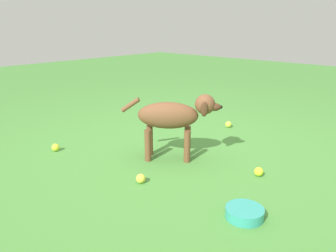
% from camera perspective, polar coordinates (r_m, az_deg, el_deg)
% --- Properties ---
extents(ground, '(14.00, 14.00, 0.00)m').
position_cam_1_polar(ground, '(2.89, 2.78, -4.34)').
color(ground, '#478438').
extents(dog, '(0.65, 0.53, 0.54)m').
position_cam_1_polar(dog, '(2.62, 1.02, 1.62)').
color(dog, brown).
rests_on(dog, ground).
extents(tennis_ball_0, '(0.07, 0.07, 0.07)m').
position_cam_1_polar(tennis_ball_0, '(3.04, -18.73, -3.50)').
color(tennis_ball_0, yellow).
rests_on(tennis_ball_0, ground).
extents(tennis_ball_1, '(0.07, 0.07, 0.07)m').
position_cam_1_polar(tennis_ball_1, '(3.58, 10.32, 0.28)').
color(tennis_ball_1, '#C4D63C').
rests_on(tennis_ball_1, ground).
extents(tennis_ball_2, '(0.07, 0.07, 0.07)m').
position_cam_1_polar(tennis_ball_2, '(2.52, 15.29, -7.57)').
color(tennis_ball_2, '#CEE02B').
rests_on(tennis_ball_2, ground).
extents(tennis_ball_3, '(0.07, 0.07, 0.07)m').
position_cam_1_polar(tennis_ball_3, '(2.34, -4.70, -8.97)').
color(tennis_ball_3, '#D6D840').
rests_on(tennis_ball_3, ground).
extents(water_bowl, '(0.22, 0.22, 0.06)m').
position_cam_1_polar(water_bowl, '(2.01, 13.00, -14.32)').
color(water_bowl, teal).
rests_on(water_bowl, ground).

